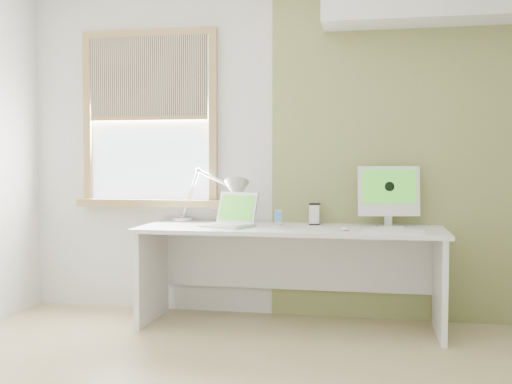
% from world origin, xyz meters
% --- Properties ---
extents(room, '(4.04, 3.54, 2.64)m').
position_xyz_m(room, '(0.00, 0.00, 1.30)').
color(room, tan).
rests_on(room, ground).
extents(accent_wall, '(2.00, 0.02, 2.60)m').
position_xyz_m(accent_wall, '(1.00, 1.74, 1.30)').
color(accent_wall, olive).
rests_on(accent_wall, room).
extents(window, '(1.20, 0.14, 1.42)m').
position_xyz_m(window, '(-1.00, 1.71, 1.54)').
color(window, olive).
rests_on(window, room).
extents(desk, '(2.20, 0.70, 0.73)m').
position_xyz_m(desk, '(0.19, 1.44, 0.53)').
color(desk, white).
rests_on(desk, room).
extents(desk_lamp, '(0.71, 0.44, 0.43)m').
position_xyz_m(desk_lamp, '(-0.33, 1.56, 0.95)').
color(desk_lamp, silver).
rests_on(desk_lamp, desk).
extents(laptop, '(0.44, 0.41, 0.25)m').
position_xyz_m(laptop, '(-0.25, 1.37, 0.79)').
color(laptop, silver).
rests_on(laptop, desk).
extents(phone_dock, '(0.08, 0.08, 0.12)m').
position_xyz_m(phone_dock, '(0.09, 1.47, 0.76)').
color(phone_dock, silver).
rests_on(phone_dock, desk).
extents(external_drive, '(0.08, 0.12, 0.16)m').
position_xyz_m(external_drive, '(0.35, 1.61, 0.81)').
color(external_drive, silver).
rests_on(external_drive, desk).
extents(imac, '(0.45, 0.19, 0.44)m').
position_xyz_m(imac, '(0.89, 1.60, 0.98)').
color(imac, silver).
rests_on(imac, desk).
extents(keyboard, '(0.43, 0.12, 0.02)m').
position_xyz_m(keyboard, '(0.91, 1.17, 0.74)').
color(keyboard, white).
rests_on(keyboard, desk).
extents(mouse, '(0.07, 0.10, 0.03)m').
position_xyz_m(mouse, '(0.59, 1.25, 0.74)').
color(mouse, white).
rests_on(mouse, desk).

